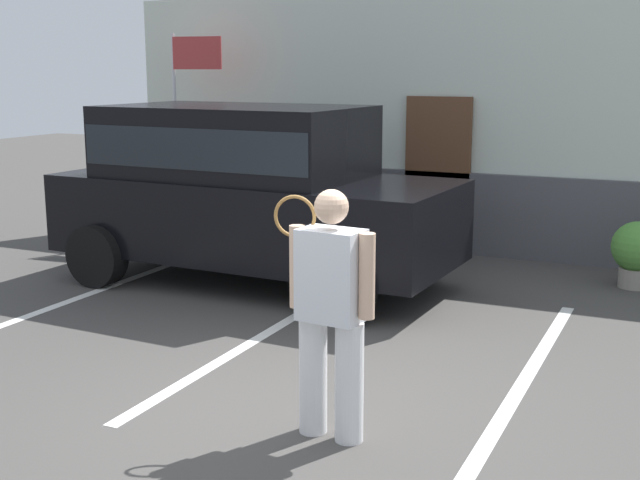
# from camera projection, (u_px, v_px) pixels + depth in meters

# --- Properties ---
(ground_plane) EXTENTS (40.00, 40.00, 0.00)m
(ground_plane) POSITION_uv_depth(u_px,v_px,m) (272.00, 412.00, 6.10)
(ground_plane) COLOR #423F3D
(parking_stripe_0) EXTENTS (0.12, 4.40, 0.01)m
(parking_stripe_0) POSITION_uv_depth(u_px,v_px,m) (56.00, 306.00, 8.83)
(parking_stripe_0) COLOR silver
(parking_stripe_0) RESTS_ON ground_plane
(parking_stripe_1) EXTENTS (0.12, 4.40, 0.01)m
(parking_stripe_1) POSITION_uv_depth(u_px,v_px,m) (261.00, 337.00, 7.81)
(parking_stripe_1) COLOR silver
(parking_stripe_1) RESTS_ON ground_plane
(parking_stripe_2) EXTENTS (0.12, 4.40, 0.01)m
(parking_stripe_2) POSITION_uv_depth(u_px,v_px,m) (526.00, 377.00, 6.80)
(parking_stripe_2) COLOR silver
(parking_stripe_2) RESTS_ON ground_plane
(house_frontage) EXTENTS (10.59, 0.40, 3.47)m
(house_frontage) POSITION_uv_depth(u_px,v_px,m) (482.00, 132.00, 11.10)
(house_frontage) COLOR silver
(house_frontage) RESTS_ON ground_plane
(parked_suv) EXTENTS (4.68, 2.32, 2.05)m
(parked_suv) POSITION_uv_depth(u_px,v_px,m) (247.00, 185.00, 9.59)
(parked_suv) COLOR black
(parked_suv) RESTS_ON ground_plane
(tennis_player_man) EXTENTS (0.77, 0.30, 1.70)m
(tennis_player_man) POSITION_uv_depth(u_px,v_px,m) (331.00, 310.00, 5.54)
(tennis_player_man) COLOR white
(tennis_player_man) RESTS_ON ground_plane
(potted_plant_by_porch) EXTENTS (0.58, 0.58, 0.77)m
(potted_plant_by_porch) POSITION_uv_depth(u_px,v_px,m) (637.00, 251.00, 9.50)
(potted_plant_by_porch) COLOR gray
(potted_plant_by_porch) RESTS_ON ground_plane
(flag_pole) EXTENTS (0.80, 0.10, 2.95)m
(flag_pole) POSITION_uv_depth(u_px,v_px,m) (186.00, 98.00, 11.89)
(flag_pole) COLOR silver
(flag_pole) RESTS_ON ground_plane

